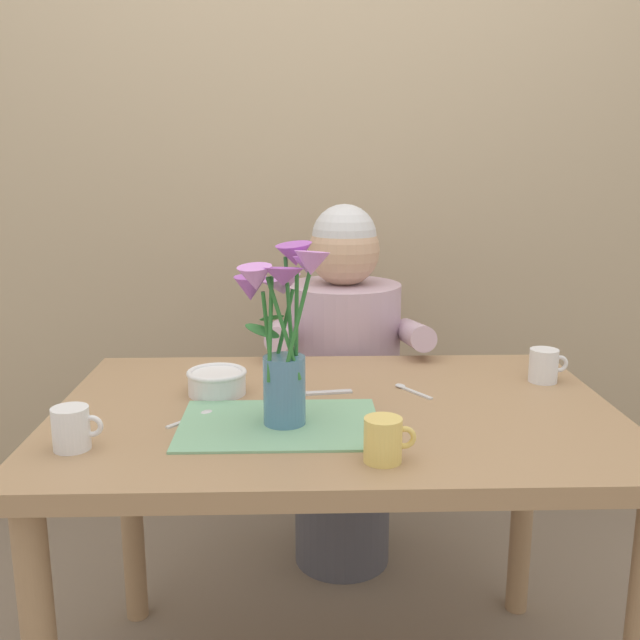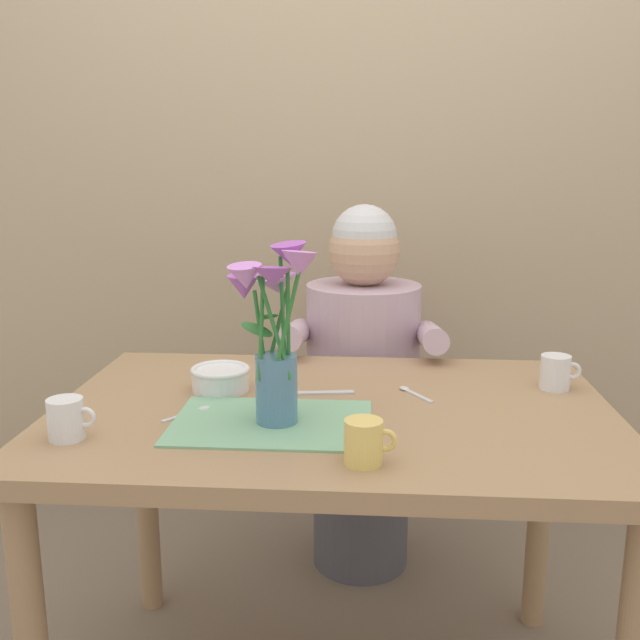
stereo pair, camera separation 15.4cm
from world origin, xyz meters
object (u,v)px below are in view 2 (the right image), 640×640
at_px(seated_person, 362,394).
at_px(tea_cup, 67,419).
at_px(flower_vase, 275,322).
at_px(coffee_cup, 556,372).
at_px(ceramic_mug, 364,442).
at_px(ceramic_bowl, 220,378).
at_px(dinner_knife, 312,393).

relative_size(seated_person, tea_cup, 12.20).
relative_size(seated_person, flower_vase, 3.13).
xyz_separation_m(coffee_cup, ceramic_mug, (-0.44, -0.45, 0.00)).
distance_m(coffee_cup, tea_cup, 1.07).
height_order(ceramic_bowl, coffee_cup, coffee_cup).
distance_m(flower_vase, coffee_cup, 0.69).
distance_m(flower_vase, ceramic_mug, 0.30).
distance_m(seated_person, dinner_knife, 0.57).
xyz_separation_m(ceramic_bowl, ceramic_mug, (0.33, -0.38, 0.01)).
relative_size(flower_vase, coffee_cup, 3.90).
xyz_separation_m(dinner_knife, ceramic_mug, (0.12, -0.37, 0.04)).
bearing_deg(flower_vase, ceramic_bowl, 127.95).
xyz_separation_m(ceramic_bowl, dinner_knife, (0.21, -0.01, -0.03)).
xyz_separation_m(flower_vase, dinner_knife, (0.06, 0.19, -0.21)).
bearing_deg(ceramic_bowl, seated_person, 58.52).
bearing_deg(coffee_cup, flower_vase, -156.47).
bearing_deg(flower_vase, seated_person, 77.21).
bearing_deg(coffee_cup, ceramic_bowl, -174.99).
bearing_deg(seated_person, coffee_cup, -47.83).
xyz_separation_m(flower_vase, tea_cup, (-0.39, -0.11, -0.17)).
relative_size(coffee_cup, tea_cup, 1.00).
relative_size(seated_person, ceramic_bowl, 8.35).
relative_size(dinner_knife, coffee_cup, 2.04).
distance_m(dinner_knife, coffee_cup, 0.57).
height_order(dinner_knife, ceramic_mug, ceramic_mug).
bearing_deg(tea_cup, coffee_cup, 20.61).
height_order(seated_person, tea_cup, seated_person).
bearing_deg(ceramic_mug, seated_person, 90.88).
height_order(flower_vase, tea_cup, flower_vase).
bearing_deg(dinner_knife, tea_cup, -154.07).
bearing_deg(seated_person, dinner_knife, -103.95).
bearing_deg(seated_person, tea_cup, -126.00).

